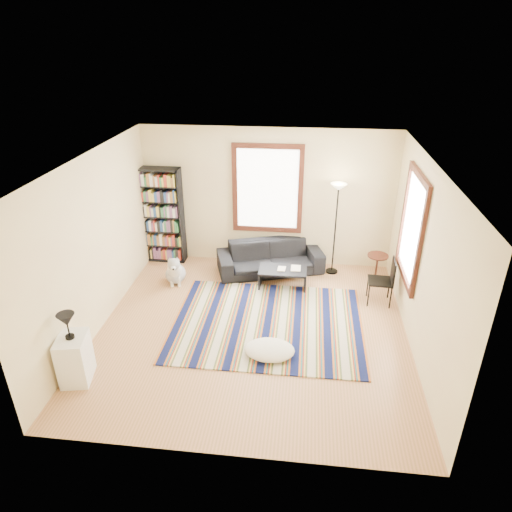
# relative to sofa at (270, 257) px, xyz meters

# --- Properties ---
(floor) EXTENTS (5.00, 5.00, 0.10)m
(floor) POSITION_rel_sofa_xyz_m (-0.11, -2.05, -0.35)
(floor) COLOR tan
(floor) RESTS_ON ground
(ceiling) EXTENTS (5.00, 5.00, 0.10)m
(ceiling) POSITION_rel_sofa_xyz_m (-0.11, -2.05, 2.55)
(ceiling) COLOR white
(ceiling) RESTS_ON floor
(wall_back) EXTENTS (5.00, 0.10, 2.80)m
(wall_back) POSITION_rel_sofa_xyz_m (-0.11, 0.50, 1.10)
(wall_back) COLOR beige
(wall_back) RESTS_ON floor
(wall_front) EXTENTS (5.00, 0.10, 2.80)m
(wall_front) POSITION_rel_sofa_xyz_m (-0.11, -4.60, 1.10)
(wall_front) COLOR beige
(wall_front) RESTS_ON floor
(wall_left) EXTENTS (0.10, 5.00, 2.80)m
(wall_left) POSITION_rel_sofa_xyz_m (-2.66, -2.05, 1.10)
(wall_left) COLOR beige
(wall_left) RESTS_ON floor
(wall_right) EXTENTS (0.10, 5.00, 2.80)m
(wall_right) POSITION_rel_sofa_xyz_m (2.44, -2.05, 1.10)
(wall_right) COLOR beige
(wall_right) RESTS_ON floor
(window_back) EXTENTS (1.20, 0.06, 1.60)m
(window_back) POSITION_rel_sofa_xyz_m (-0.11, 0.42, 1.30)
(window_back) COLOR white
(window_back) RESTS_ON wall_back
(window_right) EXTENTS (0.06, 1.20, 1.60)m
(window_right) POSITION_rel_sofa_xyz_m (2.36, -1.25, 1.30)
(window_right) COLOR white
(window_right) RESTS_ON wall_right
(rug) EXTENTS (3.14, 2.52, 0.02)m
(rug) POSITION_rel_sofa_xyz_m (0.12, -1.86, -0.29)
(rug) COLOR #0B123A
(rug) RESTS_ON floor
(sofa) EXTENTS (1.41, 2.24, 0.61)m
(sofa) POSITION_rel_sofa_xyz_m (0.00, 0.00, 0.00)
(sofa) COLOR black
(sofa) RESTS_ON floor
(bookshelf) EXTENTS (0.90, 0.30, 2.00)m
(bookshelf) POSITION_rel_sofa_xyz_m (-2.28, 0.27, 0.70)
(bookshelf) COLOR black
(bookshelf) RESTS_ON floor
(coffee_table) EXTENTS (0.96, 0.62, 0.36)m
(coffee_table) POSITION_rel_sofa_xyz_m (0.29, -0.58, -0.12)
(coffee_table) COLOR black
(coffee_table) RESTS_ON floor
(book_a) EXTENTS (0.16, 0.21, 0.02)m
(book_a) POSITION_rel_sofa_xyz_m (0.19, -0.58, 0.06)
(book_a) COLOR beige
(book_a) RESTS_ON coffee_table
(book_b) EXTENTS (0.18, 0.25, 0.02)m
(book_b) POSITION_rel_sofa_xyz_m (0.44, -0.53, 0.06)
(book_b) COLOR beige
(book_b) RESTS_ON coffee_table
(floor_cushion) EXTENTS (0.88, 0.74, 0.19)m
(floor_cushion) POSITION_rel_sofa_xyz_m (0.23, -2.68, -0.21)
(floor_cushion) COLOR white
(floor_cushion) RESTS_ON floor
(floor_lamp) EXTENTS (0.33, 0.33, 1.86)m
(floor_lamp) POSITION_rel_sofa_xyz_m (1.25, 0.10, 0.63)
(floor_lamp) COLOR black
(floor_lamp) RESTS_ON floor
(side_table) EXTENTS (0.53, 0.53, 0.54)m
(side_table) POSITION_rel_sofa_xyz_m (2.09, -0.12, -0.03)
(side_table) COLOR #481812
(side_table) RESTS_ON floor
(folding_chair) EXTENTS (0.44, 0.42, 0.86)m
(folding_chair) POSITION_rel_sofa_xyz_m (2.04, -0.96, 0.13)
(folding_chair) COLOR black
(folding_chair) RESTS_ON floor
(white_cabinet) EXTENTS (0.47, 0.57, 0.70)m
(white_cabinet) POSITION_rel_sofa_xyz_m (-2.41, -3.50, 0.05)
(white_cabinet) COLOR white
(white_cabinet) RESTS_ON floor
(table_lamp) EXTENTS (0.30, 0.30, 0.38)m
(table_lamp) POSITION_rel_sofa_xyz_m (-2.41, -3.50, 0.59)
(table_lamp) COLOR black
(table_lamp) RESTS_ON white_cabinet
(dog) EXTENTS (0.55, 0.68, 0.60)m
(dog) POSITION_rel_sofa_xyz_m (-1.78, -0.66, -0.00)
(dog) COLOR #BCBCBC
(dog) RESTS_ON floor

